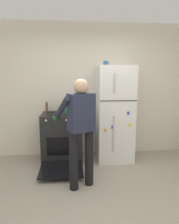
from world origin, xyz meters
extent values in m
plane|color=#9E9384|center=(0.00, 0.00, 0.00)|extent=(8.00, 8.00, 0.00)
cube|color=silver|center=(0.00, 1.95, 1.35)|extent=(6.00, 0.10, 2.70)
cube|color=white|center=(0.51, 1.57, 0.92)|extent=(0.68, 0.68, 1.83)
cube|color=black|center=(0.51, 1.23, 1.21)|extent=(0.67, 0.01, 0.01)
cylinder|color=#B7B7BC|center=(0.43, 1.20, 0.61)|extent=(0.02, 0.02, 0.67)
cylinder|color=#B7B7BC|center=(0.43, 1.20, 1.52)|extent=(0.02, 0.02, 0.34)
cube|color=orange|center=(0.27, 1.22, 0.67)|extent=(0.04, 0.01, 0.06)
cube|color=blue|center=(0.69, 1.22, 0.98)|extent=(0.04, 0.01, 0.06)
cube|color=yellow|center=(0.72, 1.22, 0.77)|extent=(0.04, 0.01, 0.06)
cube|color=purple|center=(0.41, 1.22, 0.73)|extent=(0.04, 0.01, 0.06)
cube|color=black|center=(-0.51, 1.57, 0.47)|extent=(0.76, 0.64, 0.94)
cube|color=black|center=(-0.51, 1.25, 0.39)|extent=(0.53, 0.01, 0.34)
cylinder|color=black|center=(-0.70, 1.43, 0.94)|extent=(0.17, 0.17, 0.01)
cylinder|color=black|center=(-0.33, 1.43, 0.94)|extent=(0.17, 0.17, 0.01)
cylinder|color=black|center=(-0.70, 1.71, 0.94)|extent=(0.17, 0.17, 0.01)
cylinder|color=black|center=(-0.33, 1.71, 0.94)|extent=(0.17, 0.17, 0.01)
cylinder|color=silver|center=(-0.77, 1.23, 0.88)|extent=(0.04, 0.03, 0.04)
cylinder|color=silver|center=(-0.60, 1.23, 0.88)|extent=(0.04, 0.03, 0.04)
cylinder|color=silver|center=(-0.42, 1.23, 0.88)|extent=(0.04, 0.03, 0.04)
cylinder|color=silver|center=(-0.25, 1.23, 0.88)|extent=(0.04, 0.03, 0.04)
cube|color=black|center=(-0.51, 0.95, 0.09)|extent=(0.72, 0.60, 0.05)
cylinder|color=black|center=(-0.31, 0.47, 0.43)|extent=(0.13, 0.13, 0.86)
cylinder|color=black|center=(-0.08, 0.59, 0.43)|extent=(0.13, 0.13, 0.86)
cube|color=#23283D|center=(-0.20, 0.53, 1.13)|extent=(0.41, 0.34, 0.54)
sphere|color=tan|center=(-0.20, 0.53, 1.49)|extent=(0.21, 0.21, 0.21)
sphere|color=#2F2F2F|center=(-0.20, 0.53, 1.46)|extent=(0.15, 0.15, 0.15)
cylinder|color=#23283D|center=(-0.47, 0.64, 1.18)|extent=(0.30, 0.48, 0.42)
cylinder|color=#23283D|center=(-0.11, 0.82, 1.18)|extent=(0.30, 0.48, 0.42)
ellipsoid|color=#1E5123|center=(-0.57, 0.83, 1.00)|extent=(0.12, 0.18, 0.10)
ellipsoid|color=#1E5123|center=(-0.21, 1.01, 1.00)|extent=(0.12, 0.18, 0.10)
cylinder|color=#236638|center=(-0.35, 1.52, 1.00)|extent=(0.25, 0.25, 0.11)
cube|color=black|center=(-0.50, 1.52, 1.04)|extent=(0.05, 0.03, 0.02)
cube|color=black|center=(-0.20, 1.52, 1.04)|extent=(0.05, 0.03, 0.02)
cylinder|color=#2D6093|center=(0.33, 1.62, 1.88)|extent=(0.08, 0.08, 0.10)
torus|color=#2D6093|center=(0.37, 1.62, 1.89)|extent=(0.06, 0.01, 0.06)
cylinder|color=brown|center=(-0.81, 1.77, 1.04)|extent=(0.05, 0.05, 0.19)
camera|label=1|loc=(-0.35, -2.30, 1.62)|focal=32.70mm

